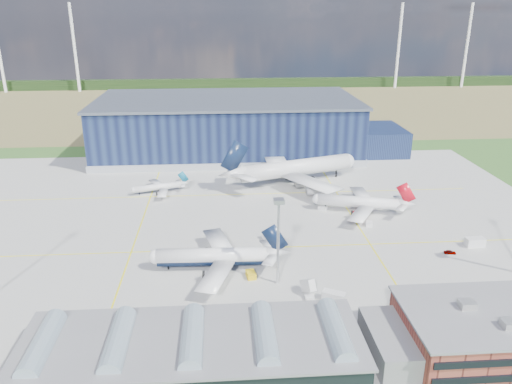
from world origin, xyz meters
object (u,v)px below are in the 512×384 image
hangar (233,128)px  airliner_navy (212,248)px  car_b (283,323)px  gse_van_b (269,238)px  car_a (450,252)px  airliner_regional (158,184)px  gse_van_a (334,297)px  gse_cart_b (323,208)px  airliner_red (358,196)px  light_mast_center (278,228)px  gse_cart_a (369,224)px  airliner_widebody (297,160)px  gse_van_c (475,242)px  gse_tug_a (251,275)px  gse_tug_c (182,180)px  airstair (308,289)px

hangar → airliner_navy: hangar is taller
hangar → car_b: size_ratio=36.68×
airliner_navy → gse_van_b: (16.86, 15.65, -5.04)m
hangar → car_a: (58.17, -112.46, -11.05)m
airliner_regional → car_a: airliner_regional is taller
gse_van_a → gse_cart_b: size_ratio=1.86×
hangar → airliner_red: (40.03, -79.90, -5.89)m
light_mast_center → gse_van_a: bearing=-36.2°
airliner_red → airliner_regional: airliner_red is taller
gse_cart_a → car_b: bearing=-109.5°
airliner_widebody → gse_van_a: bearing=-110.6°
gse_van_b → gse_van_c: bearing=-28.3°
light_mast_center → gse_van_a: light_mast_center is taller
airliner_regional → gse_van_c: (97.94, -52.41, -2.34)m
gse_tug_a → gse_cart_a: size_ratio=1.20×
hangar → light_mast_center: bearing=-86.7°
hangar → airliner_navy: 116.68m
gse_cart_a → gse_tug_a: bearing=-129.1°
hangar → gse_tug_c: bearing=-117.0°
airliner_widebody → gse_tug_a: bearing=-125.4°
gse_van_c → car_a: (-9.33, -4.24, -0.77)m
airliner_red → airstair: 57.01m
airliner_widebody → gse_tug_a: size_ratio=16.17×
gse_van_a → gse_tug_c: bearing=52.6°
hangar → gse_cart_b: 82.96m
hangar → gse_van_c: hangar is taller
hangar → gse_van_b: bearing=-85.7°
airliner_red → gse_tug_a: bearing=62.2°
gse_cart_a → airstair: 47.10m
hangar → airliner_regional: size_ratio=6.44×
airliner_regional → car_a: (88.61, -56.64, -3.11)m
airliner_navy → car_a: bearing=-174.9°
airliner_widebody → gse_cart_a: 47.79m
hangar → gse_tug_c: 50.14m
airliner_widebody → car_b: (-17.03, -94.80, -9.02)m
airliner_widebody → airstair: (-9.42, -82.45, -8.21)m
gse_van_c → airliner_navy: bearing=92.2°
airliner_regional → gse_tug_a: bearing=99.4°
gse_van_a → car_a: size_ratio=1.65×
hangar → gse_van_a: hangar is taller
airliner_navy → car_a: size_ratio=11.50×
light_mast_center → gse_tug_c: size_ratio=8.15×
airliner_navy → hangar: bearing=-92.6°
gse_cart_a → gse_tug_c: bearing=156.9°
gse_van_b → gse_van_c: 60.47m
gse_van_c → airstair: airstair is taller
gse_van_a → gse_cart_b: 57.53m
airliner_red → airstair: (-26.00, -50.56, -4.27)m
airliner_navy → gse_van_b: size_ratio=7.53×
airliner_widebody → gse_van_b: airliner_widebody is taller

